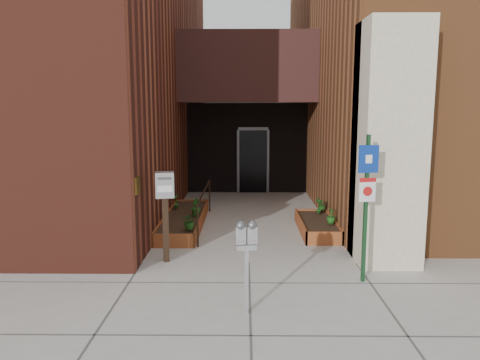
{
  "coord_description": "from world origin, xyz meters",
  "views": [
    {
      "loc": [
        -0.08,
        -8.36,
        2.9
      ],
      "look_at": [
        -0.18,
        1.8,
        1.28
      ],
      "focal_mm": 35.0,
      "sensor_mm": 36.0,
      "label": 1
    }
  ],
  "objects": [
    {
      "name": "parking_meter",
      "position": [
        -0.06,
        -2.14,
        1.04
      ],
      "size": [
        0.31,
        0.16,
        1.35
      ],
      "color": "#A8A8AB",
      "rests_on": "ground"
    },
    {
      "name": "shrub_left_a",
      "position": [
        -1.25,
        1.3,
        0.48
      ],
      "size": [
        0.37,
        0.37,
        0.36
      ],
      "primitive_type": "imported",
      "rotation": [
        0.0,
        0.0,
        0.16
      ],
      "color": "#1F5418",
      "rests_on": "planter_left"
    },
    {
      "name": "architecture",
      "position": [
        -0.18,
        6.89,
        4.98
      ],
      "size": [
        20.0,
        14.6,
        10.0
      ],
      "color": "#5E261B",
      "rests_on": "ground"
    },
    {
      "name": "sign_post",
      "position": [
        1.9,
        -0.9,
        1.5
      ],
      "size": [
        0.33,
        0.1,
        2.45
      ],
      "color": "#153C1E",
      "rests_on": "ground"
    },
    {
      "name": "payment_dropbox",
      "position": [
        -1.55,
        0.08,
        1.23
      ],
      "size": [
        0.38,
        0.31,
        1.7
      ],
      "color": "black",
      "rests_on": "ground"
    },
    {
      "name": "shrub_right_a",
      "position": [
        1.85,
        1.81,
        0.48
      ],
      "size": [
        0.22,
        0.22,
        0.36
      ],
      "primitive_type": "imported",
      "rotation": [
        0.0,
        0.0,
        1.46
      ],
      "color": "#1E5718",
      "rests_on": "planter_right"
    },
    {
      "name": "ground",
      "position": [
        0.0,
        0.0,
        0.0
      ],
      "size": [
        80.0,
        80.0,
        0.0
      ],
      "primitive_type": "plane",
      "color": "#9E9991",
      "rests_on": "ground"
    },
    {
      "name": "shrub_left_c",
      "position": [
        -1.25,
        2.78,
        0.47
      ],
      "size": [
        0.26,
        0.26,
        0.34
      ],
      "primitive_type": "imported",
      "rotation": [
        0.0,
        0.0,
        3.62
      ],
      "color": "#1B611C",
      "rests_on": "planter_left"
    },
    {
      "name": "shrub_right_b",
      "position": [
        1.74,
        2.79,
        0.48
      ],
      "size": [
        0.27,
        0.27,
        0.37
      ],
      "primitive_type": "imported",
      "rotation": [
        0.0,
        0.0,
        2.39
      ],
      "color": "#175319",
      "rests_on": "planter_right"
    },
    {
      "name": "shrub_left_d",
      "position": [
        -1.85,
        3.37,
        0.49
      ],
      "size": [
        0.27,
        0.27,
        0.38
      ],
      "primitive_type": "imported",
      "rotation": [
        0.0,
        0.0,
        5.17
      ],
      "color": "#25631C",
      "rests_on": "planter_left"
    },
    {
      "name": "shrub_left_b",
      "position": [
        -1.28,
        2.61,
        0.5
      ],
      "size": [
        0.26,
        0.26,
        0.4
      ],
      "primitive_type": "imported",
      "rotation": [
        0.0,
        0.0,
        1.76
      ],
      "color": "#1E5418",
      "rests_on": "planter_left"
    },
    {
      "name": "handrail",
      "position": [
        -1.05,
        2.65,
        0.75
      ],
      "size": [
        0.04,
        3.34,
        0.9
      ],
      "color": "black",
      "rests_on": "ground"
    },
    {
      "name": "planter_right",
      "position": [
        1.6,
        2.2,
        0.13
      ],
      "size": [
        0.8,
        2.2,
        0.3
      ],
      "color": "brown",
      "rests_on": "ground"
    },
    {
      "name": "planter_left",
      "position": [
        -1.55,
        2.7,
        0.13
      ],
      "size": [
        0.9,
        3.6,
        0.3
      ],
      "color": "brown",
      "rests_on": "ground"
    },
    {
      "name": "shrub_right_c",
      "position": [
        1.85,
        3.1,
        0.46
      ],
      "size": [
        0.41,
        0.41,
        0.33
      ],
      "primitive_type": "imported",
      "rotation": [
        0.0,
        0.0,
        4.08
      ],
      "color": "#225D1A",
      "rests_on": "planter_right"
    }
  ]
}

